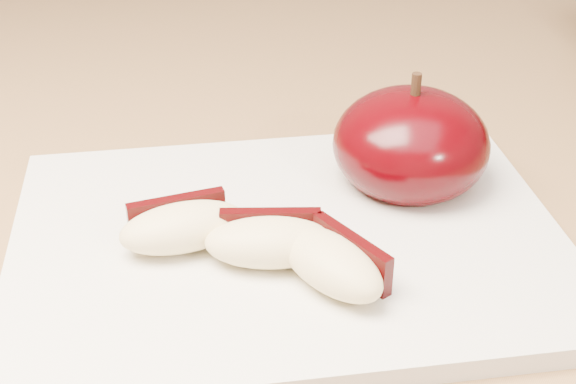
{
  "coord_description": "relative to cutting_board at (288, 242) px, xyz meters",
  "views": [
    {
      "loc": [
        -0.05,
        0.03,
        1.15
      ],
      "look_at": [
        -0.05,
        0.37,
        0.94
      ],
      "focal_mm": 50.0,
      "sensor_mm": 36.0,
      "label": 1
    }
  ],
  "objects": [
    {
      "name": "back_cabinet",
      "position": [
        0.05,
        0.83,
        -0.44
      ],
      "size": [
        2.4,
        0.62,
        0.94
      ],
      "color": "silver",
      "rests_on": "ground"
    },
    {
      "name": "cutting_board",
      "position": [
        0.0,
        0.0,
        0.0
      ],
      "size": [
        0.31,
        0.25,
        0.01
      ],
      "primitive_type": "cube",
      "rotation": [
        0.0,
        0.0,
        0.14
      ],
      "color": "silver",
      "rests_on": "island_counter"
    },
    {
      "name": "apple_half",
      "position": [
        0.07,
        0.06,
        0.03
      ],
      "size": [
        0.11,
        0.11,
        0.07
      ],
      "rotation": [
        0.0,
        0.0,
        0.37
      ],
      "color": "#2E0003",
      "rests_on": "cutting_board"
    },
    {
      "name": "apple_wedge_a",
      "position": [
        -0.05,
        -0.01,
        0.02
      ],
      "size": [
        0.07,
        0.05,
        0.02
      ],
      "rotation": [
        0.0,
        0.0,
        0.33
      ],
      "color": "beige",
      "rests_on": "cutting_board"
    },
    {
      "name": "apple_wedge_b",
      "position": [
        -0.01,
        -0.02,
        0.02
      ],
      "size": [
        0.06,
        0.03,
        0.02
      ],
      "rotation": [
        0.0,
        0.0,
        0.01
      ],
      "color": "beige",
      "rests_on": "cutting_board"
    },
    {
      "name": "apple_wedge_c",
      "position": [
        0.02,
        -0.04,
        0.02
      ],
      "size": [
        0.06,
        0.07,
        0.02
      ],
      "rotation": [
        0.0,
        0.0,
        -0.9
      ],
      "color": "beige",
      "rests_on": "cutting_board"
    }
  ]
}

